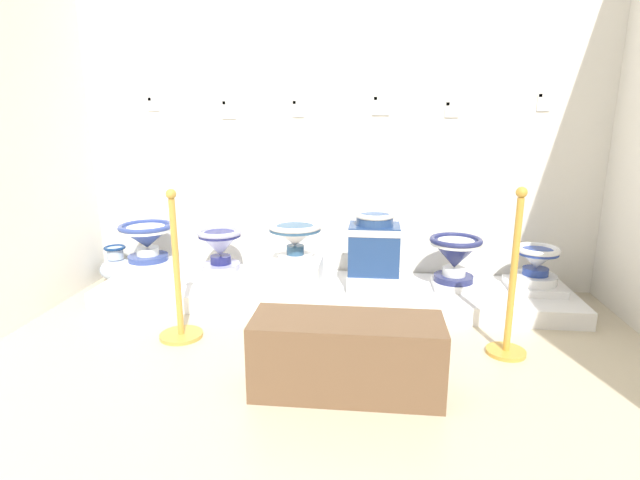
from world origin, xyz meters
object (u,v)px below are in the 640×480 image
(plinth_block_broad_patterned, at_px, (149,268))
(antique_toilet_leftmost, at_px, (455,254))
(info_placard_third, at_px, (298,108))
(info_placard_fourth, at_px, (381,105))
(decorative_vase_corner, at_px, (117,267))
(info_placard_fifth, at_px, (452,109))
(museum_bench, at_px, (347,356))
(plinth_block_pale_glazed, at_px, (534,286))
(antique_toilet_slender_white, at_px, (295,235))
(antique_toilet_tall_cobalt, at_px, (374,242))
(info_placard_first, at_px, (153,103))
(antique_toilet_rightmost, at_px, (220,245))
(antique_toilet_broad_patterned, at_px, (147,237))
(info_placard_sixth, at_px, (544,101))
(antique_toilet_pale_glazed, at_px, (536,262))
(plinth_block_rightmost, at_px, (221,274))
(plinth_block_tall_cobalt, at_px, (373,280))
(plinth_block_leftmost, at_px, (453,284))
(stanchion_post_near_right, at_px, (511,303))
(plinth_block_slender_white, at_px, (296,274))
(info_placard_second, at_px, (229,109))
(stanchion_post_near_left, at_px, (179,298))

(plinth_block_broad_patterned, relative_size, antique_toilet_leftmost, 0.91)
(info_placard_third, bearing_deg, info_placard_fourth, 0.00)
(decorative_vase_corner, bearing_deg, info_placard_third, 5.99)
(info_placard_fifth, bearing_deg, museum_bench, -112.46)
(plinth_block_broad_patterned, height_order, plinth_block_pale_glazed, plinth_block_broad_patterned)
(antique_toilet_slender_white, xyz_separation_m, antique_toilet_tall_cobalt, (0.58, 0.06, -0.05))
(plinth_block_pale_glazed, relative_size, info_placard_first, 3.42)
(antique_toilet_rightmost, bearing_deg, antique_toilet_leftmost, -0.35)
(plinth_block_broad_patterned, distance_m, antique_toilet_broad_patterned, 0.26)
(info_placard_fourth, height_order, info_placard_sixth, info_placard_sixth)
(plinth_block_broad_patterned, xyz_separation_m, antique_toilet_pale_glazed, (3.00, -0.03, 0.15))
(antique_toilet_leftmost, bearing_deg, plinth_block_broad_patterned, 179.12)
(plinth_block_rightmost, xyz_separation_m, antique_toilet_pale_glazed, (2.39, -0.00, 0.18))
(info_placard_fourth, distance_m, info_placard_sixth, 1.20)
(info_placard_first, bearing_deg, antique_toilet_broad_patterned, -91.80)
(plinth_block_tall_cobalt, relative_size, plinth_block_pale_glazed, 1.00)
(antique_toilet_pale_glazed, bearing_deg, antique_toilet_leftmost, -179.26)
(antique_toilet_broad_patterned, relative_size, plinth_block_leftmost, 1.41)
(stanchion_post_near_right, bearing_deg, plinth_block_tall_cobalt, 137.22)
(plinth_block_slender_white, xyz_separation_m, info_placard_second, (-0.60, 0.47, 1.20))
(antique_toilet_slender_white, xyz_separation_m, plinth_block_pale_glazed, (1.77, 0.14, -0.38))
(plinth_block_tall_cobalt, bearing_deg, info_placard_second, 160.72)
(info_placard_second, bearing_deg, info_placard_fifth, -0.00)
(plinth_block_slender_white, distance_m, info_placard_fifth, 1.72)
(info_placard_fourth, height_order, decorative_vase_corner, info_placard_fourth)
(stanchion_post_near_right, bearing_deg, info_placard_fifth, 101.75)
(info_placard_second, bearing_deg, plinth_block_leftmost, -10.79)
(plinth_block_broad_patterned, bearing_deg, info_placard_fifth, 7.26)
(antique_toilet_broad_patterned, bearing_deg, plinth_block_leftmost, -0.88)
(plinth_block_slender_white, bearing_deg, info_placard_fourth, 37.70)
(plinth_block_rightmost, bearing_deg, info_placard_fourth, 14.99)
(plinth_block_rightmost, xyz_separation_m, info_placard_first, (-0.60, 0.33, 1.32))
(antique_toilet_slender_white, bearing_deg, info_placard_fourth, 37.70)
(info_placard_third, distance_m, info_placard_fourth, 0.64)
(info_placard_third, bearing_deg, antique_toilet_tall_cobalt, -33.67)
(plinth_block_pale_glazed, bearing_deg, plinth_block_tall_cobalt, -176.14)
(info_placard_third, distance_m, info_placard_sixth, 1.85)
(antique_toilet_tall_cobalt, xyz_separation_m, antique_toilet_pale_glazed, (1.19, 0.08, -0.14))
(antique_toilet_tall_cobalt, relative_size, decorative_vase_corner, 1.42)
(plinth_block_broad_patterned, relative_size, plinth_block_slender_white, 0.91)
(info_placard_fourth, relative_size, info_placard_fifth, 1.26)
(antique_toilet_slender_white, distance_m, decorative_vase_corner, 1.66)
(info_placard_fourth, bearing_deg, plinth_block_tall_cobalt, -93.57)
(stanchion_post_near_left, bearing_deg, info_placard_fifth, 32.44)
(antique_toilet_slender_white, height_order, decorative_vase_corner, antique_toilet_slender_white)
(plinth_block_rightmost, xyz_separation_m, plinth_block_tall_cobalt, (1.20, -0.08, 0.02))
(decorative_vase_corner, bearing_deg, plinth_block_rightmost, -9.75)
(antique_toilet_pale_glazed, bearing_deg, antique_toilet_broad_patterned, 179.44)
(info_placard_fifth, bearing_deg, plinth_block_tall_cobalt, -143.78)
(stanchion_post_near_right, bearing_deg, antique_toilet_rightmost, 157.57)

